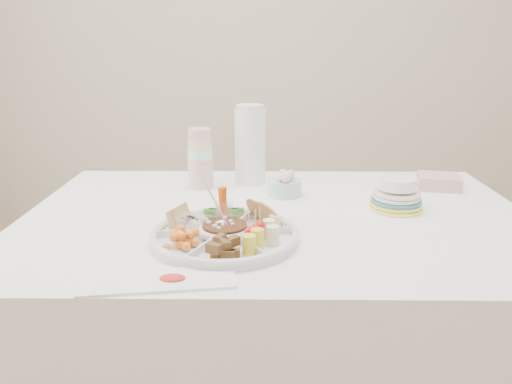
{
  "coord_description": "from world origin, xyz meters",
  "views": [
    {
      "loc": [
        -0.05,
        -1.41,
        1.26
      ],
      "look_at": [
        -0.06,
        -0.1,
        0.86
      ],
      "focal_mm": 35.0,
      "sensor_mm": 36.0,
      "label": 1
    }
  ],
  "objects_px": {
    "dining_table": "(276,325)",
    "thermos": "(250,144)",
    "party_tray": "(225,233)",
    "plate_stack": "(397,193)"
  },
  "relations": [
    {
      "from": "dining_table",
      "to": "thermos",
      "type": "bearing_deg",
      "value": 104.0
    },
    {
      "from": "plate_stack",
      "to": "thermos",
      "type": "bearing_deg",
      "value": 146.69
    },
    {
      "from": "thermos",
      "to": "plate_stack",
      "type": "bearing_deg",
      "value": -33.31
    },
    {
      "from": "dining_table",
      "to": "thermos",
      "type": "relative_size",
      "value": 5.27
    },
    {
      "from": "dining_table",
      "to": "thermos",
      "type": "distance_m",
      "value": 0.64
    },
    {
      "from": "dining_table",
      "to": "plate_stack",
      "type": "relative_size",
      "value": 9.33
    },
    {
      "from": "dining_table",
      "to": "thermos",
      "type": "xyz_separation_m",
      "value": [
        -0.09,
        0.35,
        0.52
      ]
    },
    {
      "from": "party_tray",
      "to": "plate_stack",
      "type": "distance_m",
      "value": 0.57
    },
    {
      "from": "party_tray",
      "to": "plate_stack",
      "type": "relative_size",
      "value": 2.33
    },
    {
      "from": "dining_table",
      "to": "party_tray",
      "type": "relative_size",
      "value": 4.0
    }
  ]
}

